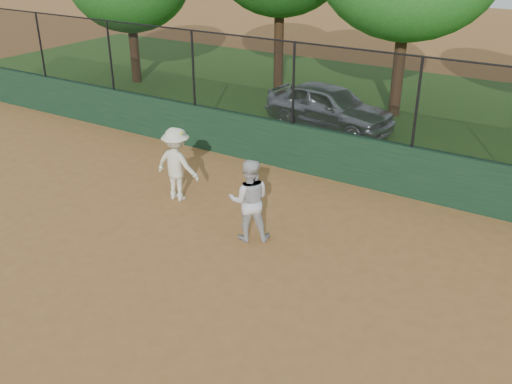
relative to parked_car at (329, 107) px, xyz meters
The scene contains 7 objects.
ground 9.45m from the parked_car, 83.62° to the right, with size 80.00×80.00×0.00m, color #9E6432.
back_wall 3.53m from the parked_car, 72.74° to the right, with size 26.00×0.20×1.20m, color #193821.
grass_strip 2.91m from the parked_car, 68.30° to the left, with size 36.00×12.00×0.01m, color #264D18.
parked_car is the anchor object (origin of this frame).
player_second 7.07m from the parked_car, 77.49° to the right, with size 0.81×0.63×1.68m, color silver.
player_main 6.28m from the parked_car, 97.31° to the right, with size 1.10×0.65×1.70m.
fence_assembly 3.85m from the parked_car, 73.18° to the right, with size 26.00×0.06×2.00m.
Camera 1 is at (5.78, -5.85, 5.70)m, focal length 40.00 mm.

